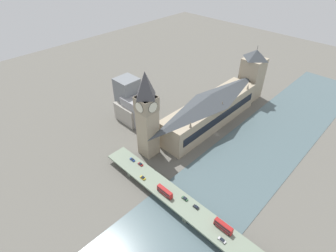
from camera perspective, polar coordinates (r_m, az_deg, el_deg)
The scene contains 17 objects.
ground_plane at distance 228.00m, azimuth 10.64°, elevation -1.89°, with size 600.00×600.00×0.00m, color #605E56.
river_water at distance 216.16m, azimuth 18.24°, elevation -5.86°, with size 58.37×360.00×0.30m, color #4C6066.
parliament_hall at distance 231.00m, azimuth 9.24°, elevation 3.61°, with size 24.12×106.54×31.24m.
clock_tower at distance 185.40m, azimuth -4.60°, elevation 2.64°, with size 13.45×13.45×68.91m.
victoria_tower at distance 278.01m, azimuth 17.82°, elevation 10.60°, with size 19.32×19.32×54.65m.
road_bridge at distance 165.85m, azimuth 5.01°, elevation -17.95°, with size 148.74×14.61×6.18m.
double_decker_bus_mid at distance 158.12m, azimuth 11.97°, elevation -20.56°, with size 11.40×2.65×4.93m.
double_decker_bus_rear at distance 169.36m, azimuth -0.70°, elevation -14.06°, with size 11.89×2.66×4.68m.
car_northbound_mid at distance 189.15m, azimuth -6.02°, elevation -8.27°, with size 4.08×1.94×1.38m.
car_northbound_tail at distance 193.17m, azimuth -7.76°, elevation -7.25°, with size 4.29×1.78×1.37m.
car_southbound_lead at distance 165.59m, azimuth 6.14°, elevation -17.12°, with size 3.90×1.88×1.27m.
car_southbound_mid at distance 155.94m, azimuth 11.66°, elevation -23.14°, with size 4.64×1.74×1.50m.
car_southbound_tail at distance 168.72m, azimuth 3.68°, elevation -15.47°, with size 4.18×1.85×1.42m.
car_southbound_extra at distance 180.08m, azimuth -5.50°, elevation -11.14°, with size 4.12×1.93×1.46m.
city_block_west at distance 241.78m, azimuth -8.68°, elevation 6.18°, with size 18.22×17.73×37.36m.
city_block_center at distance 240.15m, azimuth -7.88°, elevation 3.16°, with size 24.99×20.60×16.99m.
city_block_east at distance 232.98m, azimuth -6.63°, elevation 3.24°, with size 25.79×16.93×24.61m.
Camera 1 is at (-91.73, 154.76, 140.06)m, focal length 28.00 mm.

